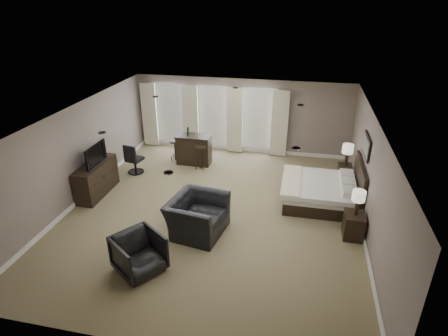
% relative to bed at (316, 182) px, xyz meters
% --- Properties ---
extents(room, '(7.60, 8.60, 2.64)m').
position_rel_bed_xyz_m(room, '(-2.58, -1.07, 0.67)').
color(room, '#776C4C').
rests_on(room, ground).
extents(window_bay, '(5.25, 0.20, 2.30)m').
position_rel_bed_xyz_m(window_bay, '(-3.58, 3.04, 0.58)').
color(window_bay, silver).
rests_on(window_bay, room).
extents(bed, '(1.96, 1.88, 1.25)m').
position_rel_bed_xyz_m(bed, '(0.00, 0.00, 0.00)').
color(bed, silver).
rests_on(bed, ground).
extents(nightstand_near, '(0.45, 0.56, 0.61)m').
position_rel_bed_xyz_m(nightstand_near, '(0.89, -1.45, -0.32)').
color(nightstand_near, black).
rests_on(nightstand_near, ground).
extents(nightstand_far, '(0.40, 0.48, 0.53)m').
position_rel_bed_xyz_m(nightstand_far, '(0.89, 1.45, -0.36)').
color(nightstand_far, black).
rests_on(nightstand_far, ground).
extents(lamp_near, '(0.30, 0.30, 0.61)m').
position_rel_bed_xyz_m(lamp_near, '(0.89, -1.45, 0.29)').
color(lamp_near, beige).
rests_on(lamp_near, nightstand_near).
extents(lamp_far, '(0.32, 0.32, 0.67)m').
position_rel_bed_xyz_m(lamp_far, '(0.89, 1.45, 0.24)').
color(lamp_far, beige).
rests_on(lamp_far, nightstand_far).
extents(wall_art, '(0.04, 0.96, 0.56)m').
position_rel_bed_xyz_m(wall_art, '(1.12, 0.00, 1.12)').
color(wall_art, slate).
rests_on(wall_art, room).
extents(dresser, '(0.52, 1.60, 0.93)m').
position_rel_bed_xyz_m(dresser, '(-6.03, -0.81, -0.16)').
color(dresser, black).
rests_on(dresser, ground).
extents(tv, '(0.58, 1.00, 0.13)m').
position_rel_bed_xyz_m(tv, '(-6.03, -0.81, 0.37)').
color(tv, black).
rests_on(tv, dresser).
extents(armchair_near, '(1.10, 1.49, 1.20)m').
position_rel_bed_xyz_m(armchair_near, '(-2.74, -2.02, -0.03)').
color(armchair_near, black).
rests_on(armchair_near, ground).
extents(armchair_far, '(1.20, 1.21, 0.92)m').
position_rel_bed_xyz_m(armchair_far, '(-3.52, -3.61, -0.17)').
color(armchair_far, black).
rests_on(armchair_far, ground).
extents(bar_counter, '(1.14, 0.59, 1.00)m').
position_rel_bed_xyz_m(bar_counter, '(-3.92, 1.76, -0.13)').
color(bar_counter, black).
rests_on(bar_counter, ground).
extents(bar_stool_left, '(0.44, 0.44, 0.71)m').
position_rel_bed_xyz_m(bar_stool_left, '(-4.63, 1.89, -0.27)').
color(bar_stool_left, black).
rests_on(bar_stool_left, ground).
extents(bar_stool_right, '(0.49, 0.49, 0.80)m').
position_rel_bed_xyz_m(bar_stool_right, '(-3.61, 1.40, -0.23)').
color(bar_stool_right, black).
rests_on(bar_stool_right, ground).
extents(desk_chair, '(0.59, 0.59, 0.99)m').
position_rel_bed_xyz_m(desk_chair, '(-5.55, 0.68, -0.13)').
color(desk_chair, black).
rests_on(desk_chair, ground).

